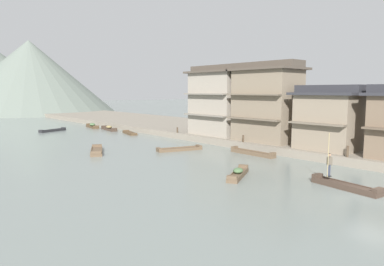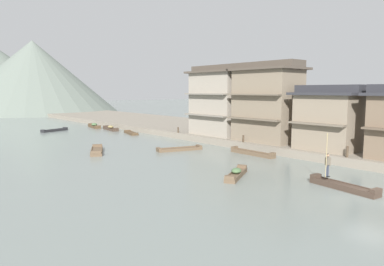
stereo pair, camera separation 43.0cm
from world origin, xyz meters
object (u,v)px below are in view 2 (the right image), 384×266
(boat_moored_third, at_px, (94,126))
(house_waterfront_tall, at_px, (267,103))
(mooring_post_dock_near, at_px, (347,152))
(boatman_person, at_px, (328,162))
(boat_moored_second, at_px, (55,130))
(boat_moored_nearest, at_px, (236,174))
(boat_midriver_upstream, at_px, (97,151))
(mooring_post_dock_far, at_px, (178,130))
(boat_crossing_west, at_px, (131,133))
(boat_moored_far, at_px, (252,153))
(boat_upstream_distant, at_px, (111,128))
(boat_foreground_poled, at_px, (343,187))
(house_waterfront_narrow, at_px, (219,101))
(boat_midriver_drifting, at_px, (179,149))
(house_waterfront_second, at_px, (330,118))
(mooring_post_dock_mid, at_px, (243,139))

(boat_moored_third, height_order, house_waterfront_tall, house_waterfront_tall)
(boat_moored_third, relative_size, mooring_post_dock_near, 5.14)
(boatman_person, relative_size, boat_moored_second, 0.67)
(boat_moored_nearest, height_order, boat_moored_third, boat_moored_third)
(boat_midriver_upstream, height_order, mooring_post_dock_far, mooring_post_dock_far)
(boatman_person, distance_m, mooring_post_dock_far, 25.88)
(boat_moored_nearest, height_order, boat_crossing_west, boat_moored_nearest)
(boat_moored_far, distance_m, mooring_post_dock_far, 14.52)
(boat_upstream_distant, distance_m, boat_crossing_west, 6.57)
(boat_foreground_poled, bearing_deg, boat_moored_nearest, 112.54)
(boat_foreground_poled, height_order, mooring_post_dock_far, mooring_post_dock_far)
(house_waterfront_narrow, bearing_deg, boat_midriver_drifting, -163.49)
(boat_moored_third, bearing_deg, boat_crossing_west, -89.05)
(mooring_post_dock_far, bearing_deg, boat_moored_far, -97.53)
(boat_moored_far, xyz_separation_m, mooring_post_dock_far, (1.90, 14.36, 0.97))
(boat_upstream_distant, distance_m, house_waterfront_second, 35.44)
(boat_midriver_upstream, distance_m, house_waterfront_tall, 19.10)
(boat_moored_nearest, bearing_deg, boat_moored_third, 79.54)
(house_waterfront_narrow, relative_size, mooring_post_dock_far, 12.15)
(boat_upstream_distant, bearing_deg, boat_moored_second, 150.41)
(house_waterfront_second, bearing_deg, mooring_post_dock_mid, 108.13)
(boat_midriver_drifting, bearing_deg, boat_moored_nearest, -108.73)
(house_waterfront_tall, bearing_deg, boat_crossing_west, 103.23)
(boat_moored_nearest, xyz_separation_m, boat_moored_far, (7.92, 5.04, -0.06))
(boat_crossing_west, bearing_deg, boat_moored_nearest, -105.17)
(boat_midriver_drifting, bearing_deg, mooring_post_dock_far, 52.49)
(mooring_post_dock_mid, height_order, mooring_post_dock_far, mooring_post_dock_mid)
(boatman_person, bearing_deg, house_waterfront_second, 27.64)
(boat_moored_third, relative_size, boat_midriver_drifting, 0.97)
(boat_moored_second, bearing_deg, house_waterfront_second, -72.36)
(boat_upstream_distant, bearing_deg, mooring_post_dock_far, -81.77)
(boat_crossing_west, bearing_deg, boat_moored_far, -89.05)
(boat_foreground_poled, distance_m, mooring_post_dock_near, 7.75)
(boat_midriver_drifting, bearing_deg, house_waterfront_narrow, 16.51)
(boatman_person, distance_m, boat_moored_third, 45.56)
(boat_moored_far, relative_size, mooring_post_dock_near, 5.54)
(boat_moored_nearest, distance_m, boat_moored_third, 40.46)
(mooring_post_dock_mid, bearing_deg, boat_moored_nearest, -141.16)
(house_waterfront_narrow, height_order, mooring_post_dock_far, house_waterfront_narrow)
(boat_midriver_drifting, xyz_separation_m, mooring_post_dock_mid, (5.80, -3.95, 1.03))
(mooring_post_dock_far, bearing_deg, boat_foreground_poled, -104.96)
(boat_moored_nearest, distance_m, mooring_post_dock_mid, 12.64)
(boat_foreground_poled, bearing_deg, boat_moored_far, 66.68)
(boat_moored_second, xyz_separation_m, boat_midriver_upstream, (-3.48, -22.34, 0.03))
(boat_moored_far, distance_m, mooring_post_dock_near, 8.96)
(house_waterfront_second, height_order, house_waterfront_narrow, house_waterfront_narrow)
(boat_foreground_poled, height_order, house_waterfront_tall, house_waterfront_tall)
(boat_upstream_distant, xyz_separation_m, house_waterfront_second, (4.92, -34.92, 3.53))
(boat_moored_nearest, xyz_separation_m, mooring_post_dock_mid, (9.82, 7.90, 0.93))
(boat_moored_second, xyz_separation_m, boat_moored_far, (7.80, -33.63, 0.03))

